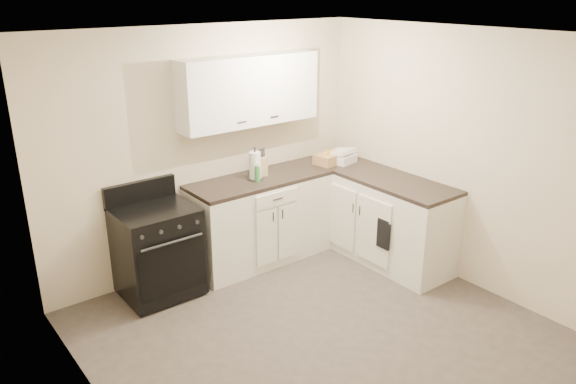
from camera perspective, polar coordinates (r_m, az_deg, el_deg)
floor at (r=5.02m, az=3.32°, el=-14.24°), size 3.60×3.60×0.00m
ceiling at (r=4.15m, az=4.03°, el=15.50°), size 3.60×3.60×0.00m
wall_back at (r=5.83m, az=-8.11°, el=4.23°), size 3.60×0.00×3.60m
wall_right at (r=5.73m, az=17.34°, el=3.20°), size 0.00×3.60×3.60m
wall_left at (r=3.61m, az=-18.60°, el=-7.08°), size 0.00×3.60×3.60m
wall_front at (r=3.43m, az=24.12°, el=-9.31°), size 3.60×0.00×3.60m
base_cabinets_back at (r=6.07m, az=-2.85°, el=-2.94°), size 1.55×0.60×0.90m
base_cabinets_right at (r=6.27m, az=8.69°, el=-2.39°), size 0.60×1.90×0.90m
countertop_back at (r=5.91m, az=-2.93°, el=1.25°), size 1.55×0.60×0.04m
countertop_right at (r=6.11m, az=8.92°, el=1.68°), size 0.60×1.90×0.04m
upper_cabinets at (r=5.80m, az=-3.95°, el=10.27°), size 1.55×0.30×0.70m
stove at (r=5.51m, az=-13.09°, el=-5.89°), size 0.72×0.61×0.87m
knife_block at (r=5.93m, az=-2.66°, el=2.61°), size 0.10×0.09×0.21m
paper_towel at (r=5.82m, az=-3.37°, el=2.69°), size 0.14×0.14×0.29m
soap_bottle at (r=5.78m, az=-3.13°, el=1.89°), size 0.07×0.07×0.16m
picture_frame at (r=6.16m, az=-3.21°, el=3.01°), size 0.13×0.05×0.16m
wicker_basket at (r=6.38m, az=4.26°, el=3.41°), size 0.37×0.28×0.11m
countertop_grill at (r=6.43m, az=5.50°, el=3.43°), size 0.31×0.29×0.10m
oven_mitt_near at (r=5.77m, az=9.68°, el=-4.35°), size 0.02×0.17×0.29m
oven_mitt_far at (r=5.76m, az=9.62°, el=-3.93°), size 0.02×0.14×0.25m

